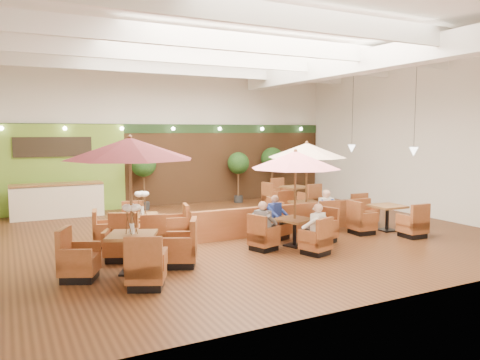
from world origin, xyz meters
TOP-DOWN VIEW (x-y plane):
  - room at (0.25, 1.22)m, footprint 14.04×14.00m
  - service_counter at (-4.40, 5.10)m, footprint 3.00×0.75m
  - booth_divider at (1.35, -0.56)m, footprint 6.03×0.25m
  - table_0 at (-3.67, -2.38)m, footprint 3.03×3.03m
  - table_1 at (0.62, -1.97)m, footprint 2.59×2.59m
  - table_2 at (2.29, 0.01)m, footprint 2.55×2.65m
  - table_3 at (-2.77, 0.18)m, footprint 2.64×2.64m
  - table_4 at (3.84, -1.64)m, footprint 1.75×2.61m
  - table_5 at (3.94, 3.46)m, footprint 1.85×2.72m
  - topiary_0 at (-1.32, 5.30)m, footprint 0.94×0.94m
  - topiary_1 at (2.65, 5.30)m, footprint 0.90×0.90m
  - topiary_2 at (4.28, 5.30)m, footprint 0.97×0.97m
  - diner_0 at (0.62, -2.89)m, footprint 0.44×0.43m
  - diner_1 at (0.62, -1.06)m, footprint 0.42×0.39m
  - diner_2 at (-0.29, -1.97)m, footprint 0.42×0.44m
  - diner_3 at (2.36, -0.95)m, footprint 0.39×0.33m
  - diner_4 at (2.36, -0.95)m, footprint 0.39×0.32m

SIDE VIEW (x-z plane):
  - table_4 at x=3.84m, z-range -0.12..0.85m
  - table_5 at x=3.94m, z-range -0.13..0.87m
  - booth_divider at x=1.35m, z-range 0.00..0.84m
  - table_3 at x=-2.77m, z-range -0.34..1.19m
  - service_counter at x=-4.40m, z-range -0.01..1.17m
  - diner_1 at x=0.62m, z-range 0.37..1.12m
  - diner_3 at x=2.36m, z-range 0.36..1.13m
  - diner_2 at x=-0.29m, z-range 0.36..1.14m
  - diner_0 at x=0.62m, z-range 0.36..1.15m
  - diner_4 at x=2.36m, z-range 0.36..1.16m
  - topiary_1 at x=2.65m, z-range 0.51..2.60m
  - topiary_0 at x=-1.32m, z-range 0.54..2.73m
  - topiary_2 at x=4.28m, z-range 0.55..2.82m
  - table_1 at x=0.62m, z-range 0.46..2.97m
  - table_2 at x=2.29m, z-range 0.58..3.23m
  - table_0 at x=-3.67m, z-range 0.49..3.37m
  - room at x=0.25m, z-range 0.87..6.39m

